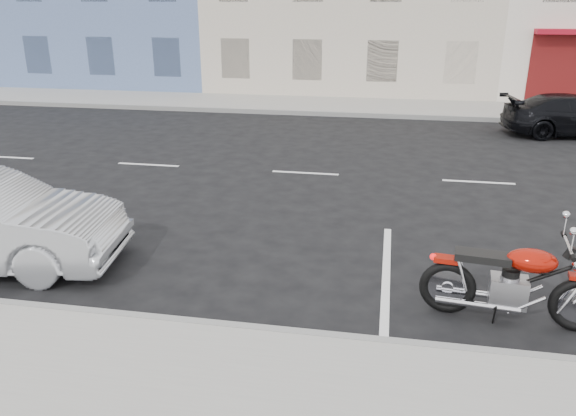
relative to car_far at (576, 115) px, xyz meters
name	(u,v)px	position (x,y,z in m)	size (l,w,h in m)	color
ground	(390,177)	(-5.45, -5.35, -0.62)	(120.00, 120.00, 0.00)	black
sidewalk_far	(263,103)	(-10.45, 3.35, -0.54)	(80.00, 3.40, 0.15)	gray
curb_near	(5,306)	(-10.45, -12.35, -0.54)	(80.00, 0.12, 0.16)	gray
curb_far	(253,111)	(-10.45, 1.65, -0.54)	(80.00, 0.12, 0.16)	gray
car_far	(576,115)	(0.00, 0.00, 0.00)	(1.73, 4.25, 1.23)	black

